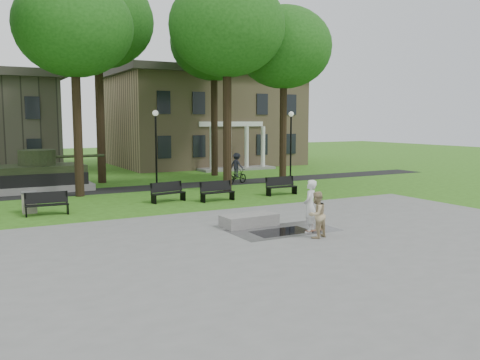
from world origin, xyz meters
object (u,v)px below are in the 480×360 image
object	(u,v)px
trash_bin	(29,202)
concrete_block	(249,220)
skateboarder	(310,206)
park_bench_0	(47,203)
friend_watching	(317,215)
cyclist	(237,171)

from	to	relation	value
trash_bin	concrete_block	bearing A→B (deg)	-45.07
skateboarder	park_bench_0	bearing A→B (deg)	-86.39
concrete_block	park_bench_0	bearing A→B (deg)	136.20
concrete_block	friend_watching	xyz separation A→B (m)	(1.08, -2.87, 0.59)
cyclist	park_bench_0	size ratio (longest dim) A/B	1.10
park_bench_0	friend_watching	bearing A→B (deg)	-46.48
skateboarder	concrete_block	bearing A→B (deg)	-95.42
concrete_block	trash_bin	world-z (taller)	trash_bin
trash_bin	cyclist	bearing A→B (deg)	20.31
skateboarder	trash_bin	world-z (taller)	skateboarder
park_bench_0	concrete_block	bearing A→B (deg)	-40.15
skateboarder	cyclist	bearing A→B (deg)	-147.75
concrete_block	skateboarder	size ratio (longest dim) A/B	1.13
park_bench_0	trash_bin	size ratio (longest dim) A/B	1.90
cyclist	trash_bin	bearing A→B (deg)	89.26
friend_watching	park_bench_0	world-z (taller)	friend_watching
concrete_block	park_bench_0	xyz separation A→B (m)	(-6.59, 6.32, 0.28)
concrete_block	park_bench_0	world-z (taller)	park_bench_0
concrete_block	trash_bin	distance (m)	10.20
friend_watching	cyclist	world-z (taller)	cyclist
concrete_block	trash_bin	size ratio (longest dim) A/B	2.29
friend_watching	trash_bin	distance (m)	13.05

